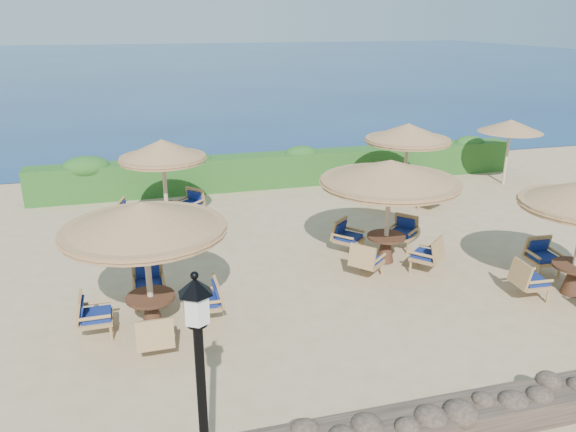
{
  "coord_description": "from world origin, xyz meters",
  "views": [
    {
      "loc": [
        -5.24,
        -12.15,
        5.87
      ],
      "look_at": [
        -1.87,
        0.29,
        1.3
      ],
      "focal_mm": 35.0,
      "sensor_mm": 36.0,
      "label": 1
    }
  ],
  "objects_px": {
    "extra_parasol": "(511,126)",
    "cafe_set_0": "(145,239)",
    "lamp_post": "(203,417)",
    "cafe_set_1": "(389,188)",
    "cafe_set_3": "(164,168)",
    "cafe_set_4": "(407,146)"
  },
  "relations": [
    {
      "from": "extra_parasol",
      "to": "cafe_set_0",
      "type": "bearing_deg",
      "value": -151.4
    },
    {
      "from": "cafe_set_3",
      "to": "cafe_set_4",
      "type": "relative_size",
      "value": 0.95
    },
    {
      "from": "lamp_post",
      "to": "cafe_set_3",
      "type": "xyz_separation_m",
      "value": [
        0.19,
        10.53,
        0.27
      ]
    },
    {
      "from": "extra_parasol",
      "to": "cafe_set_1",
      "type": "distance_m",
      "value": 9.01
    },
    {
      "from": "extra_parasol",
      "to": "cafe_set_4",
      "type": "bearing_deg",
      "value": -167.85
    },
    {
      "from": "lamp_post",
      "to": "extra_parasol",
      "type": "relative_size",
      "value": 1.38
    },
    {
      "from": "cafe_set_1",
      "to": "cafe_set_3",
      "type": "relative_size",
      "value": 1.28
    },
    {
      "from": "cafe_set_4",
      "to": "lamp_post",
      "type": "bearing_deg",
      "value": -126.08
    },
    {
      "from": "lamp_post",
      "to": "extra_parasol",
      "type": "xyz_separation_m",
      "value": [
        12.6,
        12.0,
        0.62
      ]
    },
    {
      "from": "lamp_post",
      "to": "cafe_set_0",
      "type": "relative_size",
      "value": 1.05
    },
    {
      "from": "cafe_set_0",
      "to": "cafe_set_4",
      "type": "distance_m",
      "value": 10.49
    },
    {
      "from": "cafe_set_3",
      "to": "cafe_set_4",
      "type": "bearing_deg",
      "value": 3.52
    },
    {
      "from": "cafe_set_0",
      "to": "cafe_set_3",
      "type": "bearing_deg",
      "value": 83.27
    },
    {
      "from": "cafe_set_4",
      "to": "cafe_set_1",
      "type": "bearing_deg",
      "value": -121.3
    },
    {
      "from": "extra_parasol",
      "to": "lamp_post",
      "type": "bearing_deg",
      "value": -136.4
    },
    {
      "from": "cafe_set_1",
      "to": "cafe_set_3",
      "type": "bearing_deg",
      "value": 142.99
    },
    {
      "from": "cafe_set_1",
      "to": "cafe_set_0",
      "type": "bearing_deg",
      "value": -163.2
    },
    {
      "from": "extra_parasol",
      "to": "cafe_set_4",
      "type": "xyz_separation_m",
      "value": [
        -4.57,
        -0.98,
        -0.26
      ]
    },
    {
      "from": "extra_parasol",
      "to": "cafe_set_4",
      "type": "height_order",
      "value": "cafe_set_4"
    },
    {
      "from": "lamp_post",
      "to": "cafe_set_3",
      "type": "bearing_deg",
      "value": 88.95
    },
    {
      "from": "cafe_set_1",
      "to": "cafe_set_4",
      "type": "height_order",
      "value": "same"
    },
    {
      "from": "extra_parasol",
      "to": "cafe_set_3",
      "type": "height_order",
      "value": "cafe_set_3"
    }
  ]
}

